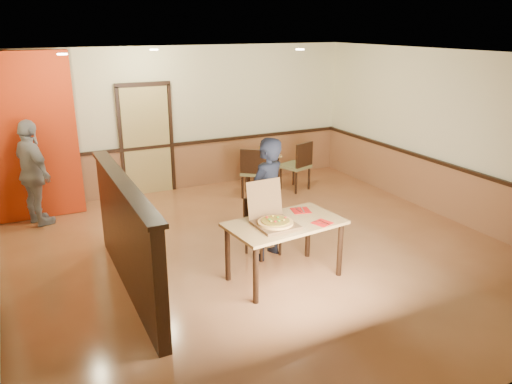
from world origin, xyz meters
The scene contains 26 objects.
floor centered at (0.00, 0.00, 0.00)m, with size 7.00×7.00×0.00m, color #C17A4B.
ceiling centered at (0.00, 0.00, 2.80)m, with size 7.00×7.00×0.00m, color black.
wall_back centered at (0.00, 3.50, 1.40)m, with size 7.00×7.00×0.00m, color #F1ECBD.
wall_right centered at (3.50, 0.00, 1.40)m, with size 7.00×7.00×0.00m, color #F1ECBD.
wainscot_back centered at (0.00, 3.47, 0.45)m, with size 7.00×0.04×0.90m, color #9A633D.
chair_rail_back centered at (0.00, 3.45, 0.92)m, with size 7.00×0.06×0.06m, color black.
wainscot_right centered at (3.47, 0.00, 0.45)m, with size 0.04×7.00×0.90m, color #9A633D.
chair_rail_right centered at (3.45, 0.00, 0.92)m, with size 0.06×7.00×0.06m, color black.
back_door centered at (-0.80, 3.46, 1.05)m, with size 0.90×0.06×2.10m, color tan.
booth_partition centered at (-2.00, -0.20, 0.74)m, with size 0.20×3.10×1.44m.
red_accent_panel centered at (-2.90, 3.00, 1.40)m, with size 1.60×0.20×2.78m, color red.
spot_a centered at (-2.30, 1.80, 2.78)m, with size 0.14×0.14×0.02m, color #FFE0B2.
spot_b centered at (-0.80, 2.50, 2.78)m, with size 0.14×0.14×0.02m, color #FFE0B2.
spot_c centered at (1.40, 1.50, 2.78)m, with size 0.14×0.14×0.02m, color #FFE0B2.
main_table centered at (-0.12, -0.77, 0.68)m, with size 1.55×0.99×0.79m.
diner_chair centered at (-0.06, 0.03, 0.46)m, with size 0.50×0.50×0.85m.
side_chair_left centered at (0.94, 2.31, 0.53)m, with size 0.68×0.68×0.98m.
side_chair_right centered at (1.91, 2.30, 0.54)m, with size 0.63×0.63×1.00m.
side_table centered at (1.43, 2.92, 0.51)m, with size 0.72×0.72×0.68m.
diner centered at (-0.04, -0.11, 0.87)m, with size 0.64×0.42×1.75m, color black.
passerby centered at (-2.88, 2.66, 0.88)m, with size 1.03×0.43×1.76m, color #94949C.
pizza_box centered at (-0.30, -0.79, 0.85)m, with size 0.51×0.59×0.52m.
pizza centered at (-0.29, -0.84, 0.84)m, with size 0.44×0.44×0.03m, color #DEA650.
napkin_near centered at (0.29, -1.01, 0.79)m, with size 0.27×0.27×0.01m.
napkin_far centered at (0.27, -0.51, 0.79)m, with size 0.29×0.29×0.01m.
condiment centered at (1.39, 2.94, 0.75)m, with size 0.06×0.06×0.15m, color #895E18.
Camera 1 is at (-3.05, -5.90, 3.19)m, focal length 35.00 mm.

